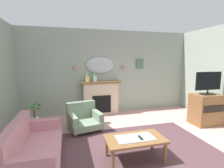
% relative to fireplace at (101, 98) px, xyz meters
% --- Properties ---
extents(floor, '(7.02, 6.93, 0.10)m').
position_rel_fireplace_xyz_m(floor, '(0.34, -2.79, -0.62)').
color(floor, '#C6938E').
rests_on(floor, ground).
extents(wall_back, '(7.02, 0.10, 2.92)m').
position_rel_fireplace_xyz_m(wall_back, '(0.34, 0.22, 0.89)').
color(wall_back, '#93A393').
rests_on(wall_back, ground).
extents(patterned_rug, '(3.20, 2.40, 0.01)m').
position_rel_fireplace_xyz_m(patterned_rug, '(0.34, -2.59, -0.56)').
color(patterned_rug, '#4C3338').
rests_on(patterned_rug, ground).
extents(fireplace, '(1.36, 0.36, 1.16)m').
position_rel_fireplace_xyz_m(fireplace, '(0.00, 0.00, 0.00)').
color(fireplace, beige).
rests_on(fireplace, ground).
extents(mantel_vase_left, '(0.13, 0.13, 0.35)m').
position_rel_fireplace_xyz_m(mantel_vase_left, '(-0.45, -0.03, 0.74)').
color(mantel_vase_left, tan).
rests_on(mantel_vase_left, fireplace).
extents(mantel_vase_right, '(0.12, 0.12, 0.35)m').
position_rel_fireplace_xyz_m(mantel_vase_right, '(-0.20, -0.03, 0.75)').
color(mantel_vase_right, silver).
rests_on(mantel_vase_right, fireplace).
extents(wall_mirror, '(0.96, 0.06, 0.56)m').
position_rel_fireplace_xyz_m(wall_mirror, '(0.00, 0.14, 1.14)').
color(wall_mirror, '#B2BCC6').
extents(wall_sconce_left, '(0.14, 0.14, 0.14)m').
position_rel_fireplace_xyz_m(wall_sconce_left, '(-0.85, 0.09, 1.09)').
color(wall_sconce_left, '#D17066').
extents(wall_sconce_right, '(0.14, 0.14, 0.14)m').
position_rel_fireplace_xyz_m(wall_sconce_right, '(0.85, 0.09, 1.09)').
color(wall_sconce_right, '#D17066').
extents(framed_picture, '(0.28, 0.03, 0.36)m').
position_rel_fireplace_xyz_m(framed_picture, '(1.50, 0.15, 1.18)').
color(framed_picture, '#4C6B56').
extents(coffee_table, '(1.10, 0.60, 0.45)m').
position_rel_fireplace_xyz_m(coffee_table, '(0.10, -2.87, -0.19)').
color(coffee_table, brown).
rests_on(coffee_table, ground).
extents(tv_remote, '(0.04, 0.16, 0.02)m').
position_rel_fireplace_xyz_m(tv_remote, '(0.19, -2.91, -0.12)').
color(tv_remote, black).
rests_on(tv_remote, coffee_table).
extents(floral_couch, '(0.89, 1.73, 0.76)m').
position_rel_fireplace_xyz_m(floral_couch, '(-1.78, -2.43, -0.25)').
color(floral_couch, '#B77A84').
rests_on(floral_couch, ground).
extents(armchair_beside_couch, '(0.96, 0.98, 0.71)m').
position_rel_fireplace_xyz_m(armchair_beside_couch, '(-0.70, -1.16, -0.27)').
color(armchair_beside_couch, gray).
rests_on(armchair_beside_couch, ground).
extents(tv_cabinet, '(0.80, 0.57, 0.90)m').
position_rel_fireplace_xyz_m(tv_cabinet, '(2.81, -1.71, -0.12)').
color(tv_cabinet, brown).
rests_on(tv_cabinet, ground).
extents(tv_flatscreen, '(0.84, 0.24, 0.65)m').
position_rel_fireplace_xyz_m(tv_flatscreen, '(2.81, -1.73, 0.68)').
color(tv_flatscreen, black).
rests_on(tv_flatscreen, tv_cabinet).
extents(potted_plant_small_fern, '(0.42, 0.42, 0.75)m').
position_rel_fireplace_xyz_m(potted_plant_small_fern, '(-2.06, -0.53, -0.23)').
color(potted_plant_small_fern, silver).
rests_on(potted_plant_small_fern, ground).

